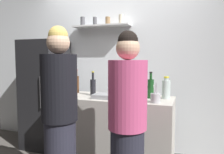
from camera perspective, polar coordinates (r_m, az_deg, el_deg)
back_wall_assembly at (r=3.43m, az=2.02°, el=3.68°), size 4.80×0.32×2.60m
refrigerator at (r=3.60m, az=-16.78°, el=-4.18°), size 0.57×0.64×1.64m
counter at (r=2.88m, az=-0.00°, el=-13.96°), size 1.50×0.61×0.89m
baking_pan at (r=2.67m, az=-1.14°, el=-4.98°), size 0.34×0.24×0.05m
utensil_holder at (r=2.44m, az=11.16°, el=-5.33°), size 0.11×0.11×0.22m
wine_bottle_amber_glass at (r=3.12m, az=-9.12°, el=-1.70°), size 0.06×0.06×0.33m
wine_bottle_dark_glass at (r=2.87m, az=-4.93°, el=-2.47°), size 0.07×0.07×0.32m
wine_bottle_pale_glass at (r=2.98m, az=0.71°, el=-1.96°), size 0.06×0.06×0.32m
wine_bottle_green_glass at (r=2.70m, az=9.97°, el=-2.81°), size 0.08×0.08×0.32m
water_bottle_plastic at (r=2.71m, az=13.83°, el=-2.99°), size 0.10×0.10×0.27m
person_blonde at (r=2.18m, az=-13.36°, el=-9.79°), size 0.34×0.34×1.67m
person_pink_top at (r=1.99m, az=4.00°, el=-12.18°), size 0.34×0.34×1.61m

